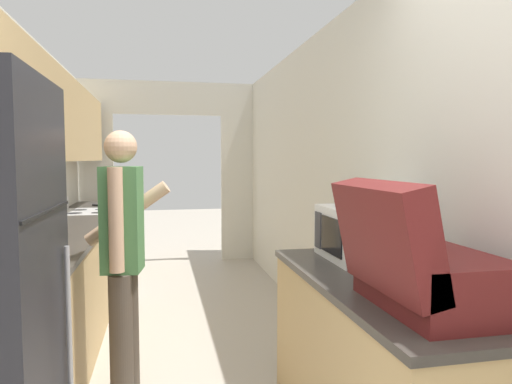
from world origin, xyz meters
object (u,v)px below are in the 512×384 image
at_px(microwave, 360,233).
at_px(knife, 97,205).
at_px(range_oven, 90,251).
at_px(suitcase, 416,265).
at_px(person, 123,261).

relative_size(microwave, knife, 1.64).
distance_m(range_oven, knife, 0.75).
height_order(suitcase, knife, suitcase).
xyz_separation_m(range_oven, person, (0.54, -2.45, 0.41)).
bearing_deg(microwave, person, 165.75).
bearing_deg(range_oven, person, -77.49).
bearing_deg(microwave, knife, 118.63).
distance_m(suitcase, microwave, 0.85).
height_order(person, suitcase, person).
bearing_deg(microwave, range_oven, 123.64).
height_order(range_oven, microwave, microwave).
distance_m(person, microwave, 1.36).
xyz_separation_m(microwave, knife, (-1.85, 3.38, -0.14)).
distance_m(suitcase, knife, 4.55).
height_order(person, microwave, person).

